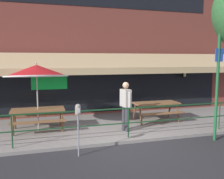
{
  "coord_description": "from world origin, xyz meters",
  "views": [
    {
      "loc": [
        -2.69,
        -6.96,
        2.58
      ],
      "look_at": [
        -0.16,
        1.6,
        1.5
      ],
      "focal_mm": 40.0,
      "sensor_mm": 36.0,
      "label": 1
    }
  ],
  "objects_px": {
    "picnic_table_left": "(38,113)",
    "patio_umbrella_left": "(37,71)",
    "parking_meter_near": "(78,114)",
    "picnic_table_centre": "(156,106)",
    "pedestrian_walking": "(126,104)",
    "street_sign_pole": "(217,80)"
  },
  "relations": [
    {
      "from": "picnic_table_centre",
      "to": "parking_meter_near",
      "type": "height_order",
      "value": "parking_meter_near"
    },
    {
      "from": "patio_umbrella_left",
      "to": "picnic_table_centre",
      "type": "bearing_deg",
      "value": 1.22
    },
    {
      "from": "patio_umbrella_left",
      "to": "parking_meter_near",
      "type": "distance_m",
      "value": 2.84
    },
    {
      "from": "pedestrian_walking",
      "to": "street_sign_pole",
      "type": "relative_size",
      "value": 0.45
    },
    {
      "from": "parking_meter_near",
      "to": "street_sign_pole",
      "type": "distance_m",
      "value": 4.47
    },
    {
      "from": "parking_meter_near",
      "to": "patio_umbrella_left",
      "type": "bearing_deg",
      "value": 112.74
    },
    {
      "from": "parking_meter_near",
      "to": "street_sign_pole",
      "type": "bearing_deg",
      "value": 1.18
    },
    {
      "from": "picnic_table_centre",
      "to": "parking_meter_near",
      "type": "xyz_separation_m",
      "value": [
        -3.53,
        -2.54,
        0.44
      ]
    },
    {
      "from": "picnic_table_left",
      "to": "patio_umbrella_left",
      "type": "distance_m",
      "value": 1.48
    },
    {
      "from": "parking_meter_near",
      "to": "street_sign_pole",
      "type": "relative_size",
      "value": 0.38
    },
    {
      "from": "picnic_table_left",
      "to": "parking_meter_near",
      "type": "relative_size",
      "value": 1.27
    },
    {
      "from": "picnic_table_left",
      "to": "patio_umbrella_left",
      "type": "bearing_deg",
      "value": -90.0
    },
    {
      "from": "picnic_table_left",
      "to": "street_sign_pole",
      "type": "xyz_separation_m",
      "value": [
        5.42,
        -2.41,
        1.23
      ]
    },
    {
      "from": "patio_umbrella_left",
      "to": "parking_meter_near",
      "type": "xyz_separation_m",
      "value": [
        1.02,
        -2.44,
        -1.03
      ]
    },
    {
      "from": "picnic_table_centre",
      "to": "picnic_table_left",
      "type": "bearing_deg",
      "value": -179.5
    },
    {
      "from": "picnic_table_centre",
      "to": "pedestrian_walking",
      "type": "distance_m",
      "value": 1.92
    },
    {
      "from": "picnic_table_centre",
      "to": "street_sign_pole",
      "type": "relative_size",
      "value": 0.48
    },
    {
      "from": "picnic_table_centre",
      "to": "patio_umbrella_left",
      "type": "height_order",
      "value": "patio_umbrella_left"
    },
    {
      "from": "parking_meter_near",
      "to": "picnic_table_centre",
      "type": "bearing_deg",
      "value": 35.73
    },
    {
      "from": "pedestrian_walking",
      "to": "parking_meter_near",
      "type": "xyz_separation_m",
      "value": [
        -1.89,
        -1.59,
        0.09
      ]
    },
    {
      "from": "picnic_table_left",
      "to": "patio_umbrella_left",
      "type": "height_order",
      "value": "patio_umbrella_left"
    },
    {
      "from": "pedestrian_walking",
      "to": "picnic_table_left",
      "type": "bearing_deg",
      "value": 162.77
    }
  ]
}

